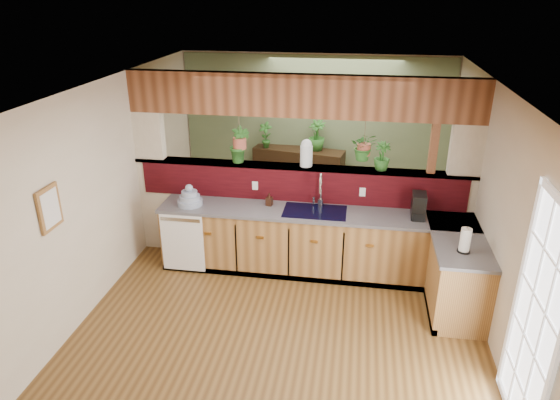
% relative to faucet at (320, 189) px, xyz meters
% --- Properties ---
extents(ground, '(4.60, 7.00, 0.01)m').
position_rel_faucet_xyz_m(ground, '(-0.30, -1.13, -1.16)').
color(ground, brown).
rests_on(ground, ground).
extents(ceiling, '(4.60, 7.00, 0.01)m').
position_rel_faucet_xyz_m(ceiling, '(-0.30, -1.13, 1.44)').
color(ceiling, brown).
rests_on(ceiling, ground).
extents(wall_back, '(4.60, 0.02, 2.60)m').
position_rel_faucet_xyz_m(wall_back, '(-0.30, 2.37, 0.14)').
color(wall_back, beige).
rests_on(wall_back, ground).
extents(wall_left, '(0.02, 7.00, 2.60)m').
position_rel_faucet_xyz_m(wall_left, '(-2.60, -1.13, 0.14)').
color(wall_left, beige).
rests_on(wall_left, ground).
extents(wall_right, '(0.02, 7.00, 2.60)m').
position_rel_faucet_xyz_m(wall_right, '(2.00, -1.13, 0.14)').
color(wall_right, beige).
rests_on(wall_right, ground).
extents(pass_through_partition, '(4.60, 0.21, 2.60)m').
position_rel_faucet_xyz_m(pass_through_partition, '(-0.27, 0.22, 0.03)').
color(pass_through_partition, beige).
rests_on(pass_through_partition, ground).
extents(pass_through_ledge, '(4.60, 0.21, 0.04)m').
position_rel_faucet_xyz_m(pass_through_ledge, '(-0.30, 0.22, 0.21)').
color(pass_through_ledge, brown).
rests_on(pass_through_ledge, ground).
extents(header_beam, '(4.60, 0.15, 0.55)m').
position_rel_faucet_xyz_m(header_beam, '(-0.30, 0.22, 1.17)').
color(header_beam, brown).
rests_on(header_beam, ground).
extents(sage_backwall, '(4.55, 0.02, 2.55)m').
position_rel_faucet_xyz_m(sage_backwall, '(-0.30, 2.35, 0.14)').
color(sage_backwall, '#5B6D4A').
rests_on(sage_backwall, ground).
extents(countertop, '(4.14, 1.52, 0.90)m').
position_rel_faucet_xyz_m(countertop, '(0.54, -0.26, -0.71)').
color(countertop, brown).
rests_on(countertop, ground).
extents(dishwasher, '(0.58, 0.03, 0.82)m').
position_rel_faucet_xyz_m(dishwasher, '(-1.78, -0.47, -0.70)').
color(dishwasher, white).
rests_on(dishwasher, ground).
extents(navy_sink, '(0.82, 0.50, 0.18)m').
position_rel_faucet_xyz_m(navy_sink, '(-0.05, -0.15, -0.34)').
color(navy_sink, black).
rests_on(navy_sink, countertop).
extents(french_door, '(0.06, 1.02, 2.16)m').
position_rel_faucet_xyz_m(french_door, '(1.97, -2.43, -0.11)').
color(french_door, white).
rests_on(french_door, ground).
extents(framed_print, '(0.04, 0.35, 0.45)m').
position_rel_faucet_xyz_m(framed_print, '(-2.57, -1.93, 0.39)').
color(framed_print, brown).
rests_on(framed_print, wall_left).
extents(faucet, '(0.21, 0.21, 0.48)m').
position_rel_faucet_xyz_m(faucet, '(0.00, 0.00, 0.00)').
color(faucet, '#B7B7B2').
rests_on(faucet, countertop).
extents(dish_stack, '(0.34, 0.34, 0.29)m').
position_rel_faucet_xyz_m(dish_stack, '(-1.73, -0.20, -0.17)').
color(dish_stack, '#8795AF').
rests_on(dish_stack, countertop).
extents(soap_dispenser, '(0.10, 0.10, 0.17)m').
position_rel_faucet_xyz_m(soap_dispenser, '(-0.67, -0.05, -0.17)').
color(soap_dispenser, '#3B2115').
rests_on(soap_dispenser, countertop).
extents(coffee_maker, '(0.17, 0.29, 0.32)m').
position_rel_faucet_xyz_m(coffee_maker, '(1.25, -0.13, -0.11)').
color(coffee_maker, black).
rests_on(coffee_maker, countertop).
extents(paper_towel, '(0.14, 0.14, 0.30)m').
position_rel_faucet_xyz_m(paper_towel, '(1.68, -0.97, -0.12)').
color(paper_towel, black).
rests_on(paper_towel, countertop).
extents(glass_jar, '(0.17, 0.17, 0.37)m').
position_rel_faucet_xyz_m(glass_jar, '(-0.22, 0.22, 0.41)').
color(glass_jar, silver).
rests_on(glass_jar, pass_through_ledge).
extents(ledge_plant_left, '(0.30, 0.25, 0.49)m').
position_rel_faucet_xyz_m(ledge_plant_left, '(-1.12, 0.22, 0.48)').
color(ledge_plant_left, '#245A1F').
rests_on(ledge_plant_left, pass_through_ledge).
extents(ledge_plant_right, '(0.25, 0.25, 0.37)m').
position_rel_faucet_xyz_m(ledge_plant_right, '(0.77, 0.22, 0.42)').
color(ledge_plant_right, '#245A1F').
rests_on(ledge_plant_right, pass_through_ledge).
extents(hanging_plant_a, '(0.22, 0.18, 0.50)m').
position_rel_faucet_xyz_m(hanging_plant_a, '(-1.12, 0.22, 0.66)').
color(hanging_plant_a, brown).
rests_on(hanging_plant_a, header_beam).
extents(hanging_plant_b, '(0.34, 0.30, 0.48)m').
position_rel_faucet_xyz_m(hanging_plant_b, '(0.53, 0.22, 0.70)').
color(hanging_plant_b, brown).
rests_on(hanging_plant_b, header_beam).
extents(shelving_console, '(1.61, 0.69, 1.04)m').
position_rel_faucet_xyz_m(shelving_console, '(-0.55, 2.12, -0.66)').
color(shelving_console, black).
rests_on(shelving_console, ground).
extents(shelf_plant_a, '(0.27, 0.22, 0.45)m').
position_rel_faucet_xyz_m(shelf_plant_a, '(-1.13, 2.12, 0.09)').
color(shelf_plant_a, '#245A1F').
rests_on(shelf_plant_a, shelving_console).
extents(shelf_plant_b, '(0.36, 0.36, 0.52)m').
position_rel_faucet_xyz_m(shelf_plant_b, '(-0.25, 2.12, 0.12)').
color(shelf_plant_b, '#245A1F').
rests_on(shelf_plant_b, shelving_console).
extents(floor_plant, '(0.72, 0.64, 0.76)m').
position_rel_faucet_xyz_m(floor_plant, '(0.12, 1.15, -0.78)').
color(floor_plant, '#245A1F').
rests_on(floor_plant, ground).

